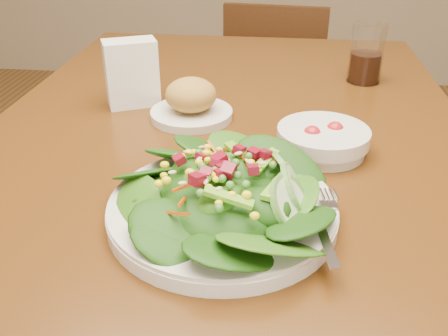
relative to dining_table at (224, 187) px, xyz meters
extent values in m
cube|color=#472208|center=(0.00, 0.00, 0.08)|extent=(0.90, 1.40, 0.04)
cylinder|color=#311E0E|center=(-0.39, 0.64, -0.29)|extent=(0.07, 0.07, 0.71)
cylinder|color=#311E0E|center=(0.39, 0.64, -0.29)|extent=(0.07, 0.07, 0.71)
cube|color=#311E0E|center=(0.09, 1.08, -0.27)|extent=(0.41, 0.41, 0.04)
cylinder|color=#311E0E|center=(0.26, 1.23, -0.47)|extent=(0.04, 0.04, 0.36)
cylinder|color=#311E0E|center=(-0.05, 1.26, -0.47)|extent=(0.04, 0.04, 0.36)
cylinder|color=#311E0E|center=(0.23, 0.91, -0.47)|extent=(0.04, 0.04, 0.36)
cylinder|color=#311E0E|center=(-0.09, 0.94, -0.47)|extent=(0.04, 0.04, 0.36)
cube|color=#311E0E|center=(0.07, 0.91, -0.05)|extent=(0.35, 0.06, 0.41)
cylinder|color=silver|center=(0.03, -0.24, 0.11)|extent=(0.31, 0.31, 0.02)
ellipsoid|color=black|center=(0.03, -0.24, 0.14)|extent=(0.21, 0.21, 0.05)
cube|color=silver|center=(0.16, -0.27, 0.12)|extent=(0.05, 0.18, 0.01)
cylinder|color=silver|center=(-0.07, 0.08, 0.11)|extent=(0.16, 0.16, 0.02)
ellipsoid|color=#B18530|center=(-0.07, 0.08, 0.15)|extent=(0.10, 0.10, 0.06)
cylinder|color=silver|center=(0.17, -0.03, 0.12)|extent=(0.15, 0.15, 0.04)
sphere|color=red|center=(0.19, -0.02, 0.14)|extent=(0.03, 0.03, 0.03)
sphere|color=red|center=(0.15, -0.04, 0.14)|extent=(0.03, 0.03, 0.03)
cylinder|color=silver|center=(0.28, 0.33, 0.17)|extent=(0.08, 0.08, 0.13)
cylinder|color=black|center=(0.28, 0.33, 0.13)|extent=(0.07, 0.07, 0.07)
cube|color=white|center=(-0.20, 0.14, 0.17)|extent=(0.12, 0.09, 0.13)
cube|color=white|center=(-0.20, 0.14, 0.18)|extent=(0.10, 0.08, 0.11)
camera|label=1|loc=(0.09, -0.79, 0.49)|focal=40.00mm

